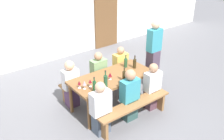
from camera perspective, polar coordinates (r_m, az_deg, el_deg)
ground_plane at (r=5.78m, az=-0.00°, el=-7.97°), size 24.00×24.00×0.00m
back_wall at (r=7.67m, az=-14.86°, el=13.21°), size 14.00×0.20×3.20m
wooden_door at (r=8.68m, az=-1.32°, el=11.86°), size 0.90×0.06×2.10m
tasting_table at (r=5.43m, az=-0.00°, el=-2.20°), size 1.80×0.82×0.75m
bench_near at (r=5.14m, az=4.89°, el=-8.36°), size 1.70×0.30×0.45m
bench_far at (r=6.09m, az=-4.09°, el=-2.22°), size 1.70×0.30×0.45m
wine_bottle_0 at (r=4.81m, az=-3.95°, el=-3.63°), size 0.07×0.07×0.31m
wine_bottle_1 at (r=5.17m, az=2.72°, el=-1.35°), size 0.07×0.07×0.30m
wine_bottle_2 at (r=4.95m, az=-1.45°, el=-2.44°), size 0.08×0.08×0.36m
wine_bottle_3 at (r=5.72m, az=5.07°, el=1.49°), size 0.07×0.07×0.31m
wine_bottle_4 at (r=5.75m, az=3.07°, el=1.65°), size 0.08×0.08×0.29m
wine_glass_0 at (r=5.22m, az=-0.43°, el=-1.08°), size 0.08×0.08×0.16m
wine_glass_1 at (r=4.91m, az=-6.19°, el=-2.95°), size 0.08×0.08×0.18m
wine_glass_2 at (r=4.96m, az=-7.33°, el=-2.91°), size 0.06×0.06×0.16m
wine_glass_3 at (r=4.97m, az=-4.90°, el=-2.58°), size 0.07×0.07×0.16m
seated_guest_near_0 at (r=4.78m, az=-2.53°, el=-8.83°), size 0.39×0.24×1.10m
seated_guest_near_1 at (r=5.13m, az=3.95°, el=-5.81°), size 0.38×0.24×1.13m
seated_guest_near_2 at (r=5.53m, az=8.92°, el=-3.87°), size 0.37×0.24×1.07m
seated_guest_far_0 at (r=5.59m, az=-9.15°, el=-3.29°), size 0.34×0.24×1.09m
seated_guest_far_1 at (r=5.92m, az=-2.98°, el=-1.21°), size 0.36×0.24×1.10m
seated_guest_far_2 at (r=6.28m, az=1.88°, el=0.37°), size 0.35×0.24×1.07m
standing_host at (r=6.23m, az=9.18°, el=3.15°), size 0.33×0.24×1.70m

